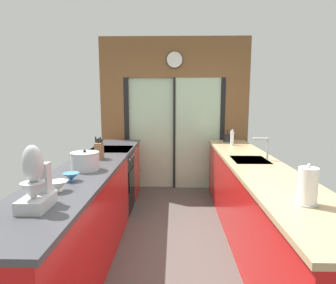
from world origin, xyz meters
TOP-DOWN VIEW (x-y plane):
  - ground_plane at (0.00, 0.60)m, footprint 5.04×7.60m
  - back_wall_unit at (0.00, 2.40)m, footprint 2.64×0.12m
  - left_counter_run at (-0.91, 0.13)m, footprint 0.62×3.80m
  - right_counter_run at (0.91, 0.30)m, footprint 0.62×3.80m
  - sink_faucet at (1.06, 0.55)m, footprint 0.19×0.02m
  - oven_range at (-0.91, 1.25)m, footprint 0.60×0.60m
  - mixing_bowl_near at (-0.89, -0.66)m, footprint 0.15×0.15m
  - mixing_bowl_far at (-0.89, -0.38)m, footprint 0.14×0.14m
  - knife_block at (-0.89, 0.55)m, footprint 0.09×0.14m
  - stand_mixer at (-0.89, -1.01)m, footprint 0.17×0.27m
  - stock_pot at (-0.89, 0.01)m, footprint 0.28×0.28m
  - kettle at (0.89, 1.99)m, footprint 0.23×0.15m
  - soap_bottle_far at (0.89, 1.62)m, footprint 0.06×0.06m
  - paper_towel_roll at (0.89, -0.90)m, footprint 0.15×0.15m

SIDE VIEW (x-z plane):
  - ground_plane at x=0.00m, z-range -0.02..0.00m
  - oven_range at x=-0.91m, z-range 0.00..0.92m
  - right_counter_run at x=0.91m, z-range 0.00..0.92m
  - left_counter_run at x=-0.91m, z-range 0.01..0.93m
  - mixing_bowl_far at x=-0.89m, z-range 0.92..1.00m
  - mixing_bowl_near at x=-0.89m, z-range 0.92..1.00m
  - kettle at x=0.89m, z-range 0.91..1.10m
  - stock_pot at x=-0.89m, z-range 0.91..1.11m
  - knife_block at x=-0.89m, z-range 0.89..1.15m
  - soap_bottle_far at x=0.89m, z-range 0.90..1.17m
  - paper_towel_roll at x=0.89m, z-range 0.90..1.19m
  - stand_mixer at x=-0.89m, z-range 0.87..1.29m
  - sink_faucet at x=1.06m, z-range 0.96..1.23m
  - back_wall_unit at x=0.00m, z-range 0.17..2.87m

